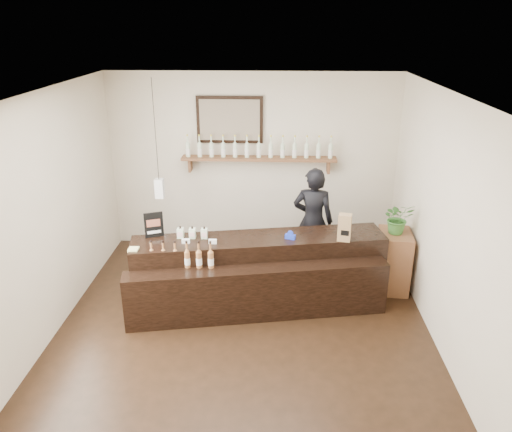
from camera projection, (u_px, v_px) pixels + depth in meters
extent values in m
plane|color=black|center=(243.00, 329.00, 6.08)|extent=(5.00, 5.00, 0.00)
plane|color=beige|center=(253.00, 162.00, 7.88)|extent=(4.50, 0.00, 4.50)
plane|color=beige|center=(217.00, 369.00, 3.24)|extent=(4.50, 0.00, 4.50)
plane|color=beige|center=(44.00, 220.00, 5.65)|extent=(0.00, 5.00, 5.00)
plane|color=beige|center=(446.00, 226.00, 5.48)|extent=(0.00, 5.00, 5.00)
plane|color=white|center=(241.00, 95.00, 5.05)|extent=(5.00, 5.00, 0.00)
cube|color=brown|center=(259.00, 159.00, 7.72)|extent=(2.40, 0.25, 0.04)
cube|color=brown|center=(190.00, 165.00, 7.84)|extent=(0.04, 0.20, 0.20)
cube|color=brown|center=(328.00, 166.00, 7.75)|extent=(0.04, 0.20, 0.20)
cube|color=black|center=(230.00, 120.00, 7.62)|extent=(1.02, 0.04, 0.72)
cube|color=#483D2E|center=(230.00, 120.00, 7.60)|extent=(0.92, 0.01, 0.62)
cube|color=white|center=(160.00, 188.00, 7.15)|extent=(0.12, 0.12, 0.28)
cylinder|color=black|center=(155.00, 130.00, 6.84)|extent=(0.01, 0.01, 1.41)
cylinder|color=silver|center=(188.00, 150.00, 7.72)|extent=(0.07, 0.07, 0.20)
cone|color=silver|center=(188.00, 142.00, 7.67)|extent=(0.07, 0.07, 0.05)
cylinder|color=silver|center=(187.00, 138.00, 7.65)|extent=(0.02, 0.02, 0.07)
cylinder|color=gold|center=(187.00, 135.00, 7.63)|extent=(0.03, 0.03, 0.02)
cylinder|color=white|center=(188.00, 151.00, 7.73)|extent=(0.07, 0.07, 0.09)
cylinder|color=silver|center=(200.00, 150.00, 7.71)|extent=(0.07, 0.07, 0.20)
cone|color=silver|center=(199.00, 142.00, 7.67)|extent=(0.07, 0.07, 0.05)
cylinder|color=silver|center=(199.00, 138.00, 7.64)|extent=(0.02, 0.02, 0.07)
cylinder|color=gold|center=(199.00, 135.00, 7.63)|extent=(0.03, 0.03, 0.02)
cylinder|color=white|center=(200.00, 152.00, 7.72)|extent=(0.07, 0.07, 0.09)
cylinder|color=silver|center=(211.00, 150.00, 7.71)|extent=(0.07, 0.07, 0.20)
cone|color=silver|center=(211.00, 142.00, 7.66)|extent=(0.07, 0.07, 0.05)
cylinder|color=silver|center=(211.00, 138.00, 7.64)|extent=(0.02, 0.02, 0.07)
cylinder|color=gold|center=(211.00, 135.00, 7.62)|extent=(0.03, 0.03, 0.02)
cylinder|color=white|center=(212.00, 152.00, 7.71)|extent=(0.07, 0.07, 0.09)
cylinder|color=silver|center=(223.00, 150.00, 7.70)|extent=(0.07, 0.07, 0.20)
cone|color=silver|center=(223.00, 142.00, 7.65)|extent=(0.07, 0.07, 0.05)
cylinder|color=silver|center=(223.00, 139.00, 7.63)|extent=(0.02, 0.02, 0.07)
cylinder|color=gold|center=(223.00, 136.00, 7.61)|extent=(0.03, 0.03, 0.02)
cylinder|color=white|center=(223.00, 152.00, 7.71)|extent=(0.07, 0.07, 0.09)
cylinder|color=silver|center=(235.00, 151.00, 7.69)|extent=(0.07, 0.07, 0.20)
cone|color=silver|center=(235.00, 143.00, 7.65)|extent=(0.07, 0.07, 0.05)
cylinder|color=silver|center=(235.00, 139.00, 7.62)|extent=(0.02, 0.02, 0.07)
cylinder|color=gold|center=(235.00, 136.00, 7.61)|extent=(0.03, 0.03, 0.02)
cylinder|color=white|center=(235.00, 152.00, 7.70)|extent=(0.07, 0.07, 0.09)
cylinder|color=silver|center=(247.00, 151.00, 7.69)|extent=(0.07, 0.07, 0.20)
cone|color=silver|center=(247.00, 143.00, 7.64)|extent=(0.07, 0.07, 0.05)
cylinder|color=silver|center=(247.00, 139.00, 7.62)|extent=(0.02, 0.02, 0.07)
cylinder|color=gold|center=(247.00, 136.00, 7.60)|extent=(0.03, 0.03, 0.02)
cylinder|color=white|center=(247.00, 152.00, 7.69)|extent=(0.07, 0.07, 0.09)
cylinder|color=silver|center=(259.00, 151.00, 7.68)|extent=(0.07, 0.07, 0.20)
cone|color=silver|center=(259.00, 143.00, 7.63)|extent=(0.07, 0.07, 0.05)
cylinder|color=silver|center=(259.00, 139.00, 7.61)|extent=(0.02, 0.02, 0.07)
cylinder|color=gold|center=(259.00, 136.00, 7.59)|extent=(0.03, 0.03, 0.02)
cylinder|color=white|center=(259.00, 152.00, 7.69)|extent=(0.07, 0.07, 0.09)
cylinder|color=silver|center=(271.00, 151.00, 7.67)|extent=(0.07, 0.07, 0.20)
cone|color=silver|center=(271.00, 143.00, 7.62)|extent=(0.07, 0.07, 0.05)
cylinder|color=silver|center=(271.00, 139.00, 7.60)|extent=(0.02, 0.02, 0.07)
cylinder|color=gold|center=(271.00, 136.00, 7.58)|extent=(0.03, 0.03, 0.02)
cylinder|color=white|center=(271.00, 152.00, 7.68)|extent=(0.07, 0.07, 0.09)
cylinder|color=silver|center=(283.00, 151.00, 7.66)|extent=(0.07, 0.07, 0.20)
cone|color=silver|center=(283.00, 143.00, 7.62)|extent=(0.07, 0.07, 0.05)
cylinder|color=silver|center=(283.00, 139.00, 7.59)|extent=(0.02, 0.02, 0.07)
cylinder|color=gold|center=(283.00, 136.00, 7.58)|extent=(0.03, 0.03, 0.02)
cylinder|color=white|center=(283.00, 152.00, 7.67)|extent=(0.07, 0.07, 0.09)
cylinder|color=silver|center=(295.00, 151.00, 7.66)|extent=(0.07, 0.07, 0.20)
cone|color=silver|center=(295.00, 143.00, 7.61)|extent=(0.07, 0.07, 0.05)
cylinder|color=silver|center=(295.00, 139.00, 7.59)|extent=(0.02, 0.02, 0.07)
cylinder|color=gold|center=(295.00, 136.00, 7.57)|extent=(0.03, 0.03, 0.02)
cylinder|color=white|center=(295.00, 153.00, 7.66)|extent=(0.07, 0.07, 0.09)
cylinder|color=silver|center=(307.00, 151.00, 7.65)|extent=(0.07, 0.07, 0.20)
cone|color=silver|center=(307.00, 143.00, 7.60)|extent=(0.07, 0.07, 0.05)
cylinder|color=silver|center=(307.00, 139.00, 7.58)|extent=(0.02, 0.02, 0.07)
cylinder|color=gold|center=(307.00, 136.00, 7.56)|extent=(0.03, 0.03, 0.02)
cylinder|color=white|center=(306.00, 153.00, 7.66)|extent=(0.07, 0.07, 0.09)
cylinder|color=silver|center=(318.00, 151.00, 7.64)|extent=(0.07, 0.07, 0.20)
cone|color=silver|center=(319.00, 143.00, 7.60)|extent=(0.07, 0.07, 0.05)
cylinder|color=silver|center=(319.00, 139.00, 7.57)|extent=(0.02, 0.02, 0.07)
cylinder|color=gold|center=(319.00, 136.00, 7.56)|extent=(0.03, 0.03, 0.02)
cylinder|color=white|center=(318.00, 153.00, 7.65)|extent=(0.07, 0.07, 0.09)
cylinder|color=silver|center=(330.00, 152.00, 7.64)|extent=(0.07, 0.07, 0.20)
cone|color=silver|center=(331.00, 143.00, 7.59)|extent=(0.07, 0.07, 0.05)
cylinder|color=silver|center=(331.00, 140.00, 7.57)|extent=(0.02, 0.02, 0.07)
cylinder|color=gold|center=(331.00, 137.00, 7.55)|extent=(0.03, 0.03, 0.02)
cylinder|color=white|center=(330.00, 153.00, 7.64)|extent=(0.07, 0.07, 0.09)
cube|color=black|center=(259.00, 269.00, 6.56)|extent=(3.31, 1.14, 0.91)
cube|color=black|center=(258.00, 293.00, 6.20)|extent=(3.26, 0.85, 0.69)
cube|color=white|center=(186.00, 241.00, 6.22)|extent=(0.10, 0.04, 0.05)
cube|color=white|center=(213.00, 242.00, 6.20)|extent=(0.10, 0.04, 0.05)
cube|color=#DEDA87|center=(135.00, 262.00, 6.10)|extent=(0.12, 0.12, 0.12)
cube|color=#DEDA87|center=(134.00, 253.00, 6.06)|extent=(0.12, 0.12, 0.12)
cube|color=silver|center=(180.00, 233.00, 6.36)|extent=(0.08, 0.08, 0.13)
cube|color=beige|center=(180.00, 234.00, 6.32)|extent=(0.07, 0.00, 0.06)
cylinder|color=black|center=(180.00, 228.00, 6.33)|extent=(0.02, 0.02, 0.03)
cube|color=silver|center=(192.00, 233.00, 6.35)|extent=(0.08, 0.08, 0.13)
cube|color=beige|center=(192.00, 235.00, 6.31)|extent=(0.07, 0.00, 0.06)
cylinder|color=black|center=(192.00, 228.00, 6.32)|extent=(0.02, 0.02, 0.03)
cube|color=silver|center=(204.00, 234.00, 6.35)|extent=(0.08, 0.08, 0.13)
cube|color=beige|center=(204.00, 235.00, 6.31)|extent=(0.07, 0.00, 0.06)
cylinder|color=black|center=(204.00, 228.00, 6.32)|extent=(0.02, 0.02, 0.03)
cylinder|color=#9B6134|center=(152.00, 259.00, 6.08)|extent=(0.07, 0.07, 0.20)
cone|color=#9B6134|center=(151.00, 249.00, 6.03)|extent=(0.07, 0.07, 0.05)
cylinder|color=#9B6134|center=(151.00, 245.00, 6.01)|extent=(0.02, 0.02, 0.07)
cylinder|color=black|center=(151.00, 241.00, 5.99)|extent=(0.03, 0.03, 0.02)
cylinder|color=white|center=(152.00, 260.00, 6.09)|extent=(0.07, 0.07, 0.09)
cylinder|color=#9B6134|center=(164.00, 259.00, 6.08)|extent=(0.07, 0.07, 0.20)
cone|color=#9B6134|center=(163.00, 250.00, 6.03)|extent=(0.07, 0.07, 0.05)
cylinder|color=#9B6134|center=(163.00, 245.00, 6.01)|extent=(0.02, 0.02, 0.07)
cylinder|color=black|center=(163.00, 242.00, 5.99)|extent=(0.03, 0.03, 0.02)
cylinder|color=white|center=(164.00, 261.00, 6.08)|extent=(0.07, 0.07, 0.09)
cylinder|color=#9B6134|center=(176.00, 259.00, 6.07)|extent=(0.07, 0.07, 0.20)
cone|color=#9B6134|center=(175.00, 250.00, 6.02)|extent=(0.07, 0.07, 0.05)
cylinder|color=#9B6134|center=(175.00, 245.00, 6.00)|extent=(0.02, 0.02, 0.07)
cylinder|color=black|center=(174.00, 242.00, 5.98)|extent=(0.03, 0.03, 0.02)
cylinder|color=white|center=(176.00, 261.00, 6.08)|extent=(0.07, 0.07, 0.09)
cylinder|color=#9B6134|center=(187.00, 260.00, 6.06)|extent=(0.07, 0.07, 0.20)
cone|color=#9B6134|center=(187.00, 250.00, 6.02)|extent=(0.07, 0.07, 0.05)
cylinder|color=#9B6134|center=(187.00, 246.00, 6.00)|extent=(0.02, 0.02, 0.07)
cylinder|color=black|center=(186.00, 242.00, 5.98)|extent=(0.03, 0.03, 0.02)
cylinder|color=white|center=(187.00, 261.00, 6.07)|extent=(0.07, 0.07, 0.09)
cylinder|color=#9B6134|center=(199.00, 260.00, 6.06)|extent=(0.07, 0.07, 0.20)
cone|color=#9B6134|center=(199.00, 250.00, 6.01)|extent=(0.07, 0.07, 0.05)
cylinder|color=#9B6134|center=(198.00, 246.00, 5.99)|extent=(0.02, 0.02, 0.07)
cylinder|color=black|center=(198.00, 242.00, 5.97)|extent=(0.03, 0.03, 0.02)
cylinder|color=white|center=(199.00, 261.00, 6.07)|extent=(0.07, 0.07, 0.09)
cylinder|color=#9B6134|center=(211.00, 260.00, 6.05)|extent=(0.07, 0.07, 0.20)
cone|color=#9B6134|center=(210.00, 251.00, 6.01)|extent=(0.07, 0.07, 0.05)
cylinder|color=#9B6134|center=(210.00, 246.00, 5.98)|extent=(0.02, 0.02, 0.07)
cylinder|color=black|center=(210.00, 242.00, 5.97)|extent=(0.03, 0.03, 0.02)
cylinder|color=white|center=(211.00, 261.00, 6.06)|extent=(0.07, 0.07, 0.09)
cube|color=black|center=(154.00, 225.00, 6.34)|extent=(0.23, 0.11, 0.33)
cube|color=#9C5038|center=(153.00, 223.00, 6.32)|extent=(0.16, 0.07, 0.10)
cube|color=white|center=(154.00, 232.00, 6.37)|extent=(0.16, 0.07, 0.04)
cube|color=olive|center=(345.00, 227.00, 6.24)|extent=(0.18, 0.15, 0.35)
cube|color=black|center=(345.00, 233.00, 6.20)|extent=(0.10, 0.02, 0.07)
cube|color=#1B35C1|center=(290.00, 237.00, 6.33)|extent=(0.14, 0.09, 0.06)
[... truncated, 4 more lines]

